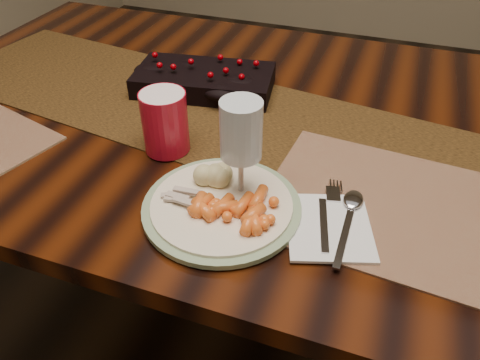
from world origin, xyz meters
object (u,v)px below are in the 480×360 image
(turkey_shreds, at_px, (179,195))
(wine_glass, at_px, (241,154))
(dinner_plate, at_px, (222,206))
(red_cup, at_px, (165,122))
(dining_table, at_px, (275,242))
(mashed_potatoes, at_px, (219,167))
(baby_carrots, at_px, (229,207))
(centerpiece, at_px, (204,77))
(placemat_main, at_px, (397,208))
(napkin, at_px, (329,226))

(turkey_shreds, relative_size, wine_glass, 0.37)
(dinner_plate, xyz_separation_m, red_cup, (-0.16, 0.13, 0.05))
(dining_table, height_order, red_cup, red_cup)
(mashed_potatoes, height_order, red_cup, red_cup)
(red_cup, bearing_deg, baby_carrots, -38.93)
(centerpiece, bearing_deg, dinner_plate, -63.19)
(mashed_potatoes, bearing_deg, placemat_main, 7.80)
(centerpiece, relative_size, placemat_main, 0.72)
(red_cup, distance_m, wine_glass, 0.20)
(baby_carrots, bearing_deg, dining_table, 90.23)
(dining_table, relative_size, dinner_plate, 6.90)
(dining_table, xyz_separation_m, napkin, (0.16, -0.30, 0.38))
(mashed_potatoes, xyz_separation_m, napkin, (0.20, -0.04, -0.03))
(dining_table, bearing_deg, centerpiece, 163.24)
(napkin, bearing_deg, wine_glass, 153.24)
(dinner_plate, xyz_separation_m, napkin, (0.17, 0.02, -0.00))
(placemat_main, bearing_deg, napkin, -133.98)
(red_cup, relative_size, wine_glass, 0.64)
(turkey_shreds, bearing_deg, napkin, 7.42)
(napkin, xyz_separation_m, wine_glass, (-0.16, 0.02, 0.09))
(mashed_potatoes, relative_size, wine_glass, 0.41)
(dinner_plate, xyz_separation_m, baby_carrots, (0.02, -0.02, 0.02))
(mashed_potatoes, distance_m, wine_glass, 0.07)
(centerpiece, distance_m, napkin, 0.51)
(dining_table, distance_m, napkin, 0.51)
(placemat_main, relative_size, turkey_shreds, 6.41)
(baby_carrots, bearing_deg, napkin, 12.68)
(dining_table, xyz_separation_m, turkey_shreds, (-0.09, -0.33, 0.40))
(centerpiece, xyz_separation_m, wine_glass, (0.21, -0.34, 0.06))
(mashed_potatoes, bearing_deg, wine_glass, -22.71)
(centerpiece, xyz_separation_m, napkin, (0.36, -0.36, -0.03))
(turkey_shreds, xyz_separation_m, wine_glass, (0.09, 0.06, 0.07))
(centerpiece, height_order, mashed_potatoes, centerpiece)
(placemat_main, xyz_separation_m, turkey_shreds, (-0.34, -0.12, 0.02))
(placemat_main, relative_size, red_cup, 3.66)
(red_cup, height_order, wine_glass, wine_glass)
(centerpiece, bearing_deg, red_cup, -83.60)
(dinner_plate, xyz_separation_m, turkey_shreds, (-0.07, -0.02, 0.02))
(turkey_shreds, height_order, wine_glass, wine_glass)
(dinner_plate, distance_m, turkey_shreds, 0.07)
(placemat_main, distance_m, dinner_plate, 0.29)
(dining_table, distance_m, red_cup, 0.51)
(dinner_plate, xyz_separation_m, wine_glass, (0.02, 0.04, 0.08))
(centerpiece, distance_m, placemat_main, 0.54)
(baby_carrots, height_order, wine_glass, wine_glass)
(dining_table, distance_m, centerpiece, 0.46)
(baby_carrots, distance_m, wine_glass, 0.09)
(dinner_plate, relative_size, red_cup, 2.20)
(placemat_main, relative_size, napkin, 2.88)
(mashed_potatoes, height_order, napkin, mashed_potatoes)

